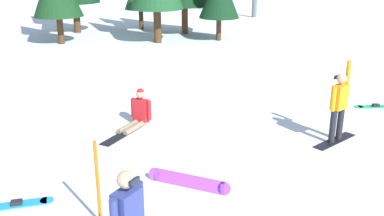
{
  "coord_description": "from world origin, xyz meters",
  "views": [
    {
      "loc": [
        -5.4,
        -4.48,
        4.36
      ],
      "look_at": [
        -1.23,
        4.19,
        1.0
      ],
      "focal_mm": 41.43,
      "sensor_mm": 36.0,
      "label": 1
    }
  ],
  "objects_px": {
    "snowboarder_background": "(138,114)",
    "loose_snowboard_near_left": "(383,106)",
    "loose_snowboard_near_right": "(189,181)",
    "snowboarder_midground": "(339,105)",
    "trail_marker_pole": "(98,183)",
    "loose_snowboard_far_spare": "(4,206)"
  },
  "relations": [
    {
      "from": "loose_snowboard_near_left",
      "to": "trail_marker_pole",
      "type": "relative_size",
      "value": 1.11
    },
    {
      "from": "snowboarder_midground",
      "to": "loose_snowboard_far_spare",
      "type": "xyz_separation_m",
      "value": [
        -7.55,
        0.32,
        -0.92
      ]
    },
    {
      "from": "snowboarder_background",
      "to": "loose_snowboard_near_right",
      "type": "distance_m",
      "value": 3.54
    },
    {
      "from": "snowboarder_midground",
      "to": "trail_marker_pole",
      "type": "distance_m",
      "value": 6.16
    },
    {
      "from": "snowboarder_background",
      "to": "trail_marker_pole",
      "type": "height_order",
      "value": "trail_marker_pole"
    },
    {
      "from": "snowboarder_background",
      "to": "loose_snowboard_near_left",
      "type": "xyz_separation_m",
      "value": [
        7.16,
        -1.72,
        -0.33
      ]
    },
    {
      "from": "loose_snowboard_near_right",
      "to": "snowboarder_background",
      "type": "bearing_deg",
      "value": 87.17
    },
    {
      "from": "snowboarder_background",
      "to": "loose_snowboard_near_left",
      "type": "bearing_deg",
      "value": -13.51
    },
    {
      "from": "loose_snowboard_near_right",
      "to": "loose_snowboard_near_left",
      "type": "distance_m",
      "value": 7.56
    },
    {
      "from": "snowboarder_midground",
      "to": "loose_snowboard_near_right",
      "type": "bearing_deg",
      "value": -173.77
    },
    {
      "from": "snowboarder_background",
      "to": "loose_snowboard_far_spare",
      "type": "height_order",
      "value": "snowboarder_background"
    },
    {
      "from": "snowboarder_midground",
      "to": "snowboarder_background",
      "type": "height_order",
      "value": "snowboarder_midground"
    },
    {
      "from": "loose_snowboard_near_right",
      "to": "loose_snowboard_near_left",
      "type": "bearing_deg",
      "value": 13.89
    },
    {
      "from": "snowboarder_background",
      "to": "trail_marker_pole",
      "type": "xyz_separation_m",
      "value": [
        -2.07,
        -4.02,
        0.41
      ]
    },
    {
      "from": "snowboarder_background",
      "to": "loose_snowboard_far_spare",
      "type": "distance_m",
      "value": 4.49
    },
    {
      "from": "loose_snowboard_near_left",
      "to": "trail_marker_pole",
      "type": "bearing_deg",
      "value": -166.02
    },
    {
      "from": "snowboarder_background",
      "to": "loose_snowboard_near_left",
      "type": "distance_m",
      "value": 7.37
    },
    {
      "from": "snowboarder_midground",
      "to": "loose_snowboard_near_left",
      "type": "distance_m",
      "value": 3.55
    },
    {
      "from": "loose_snowboard_near_right",
      "to": "trail_marker_pole",
      "type": "relative_size",
      "value": 0.91
    },
    {
      "from": "loose_snowboard_far_spare",
      "to": "loose_snowboard_near_right",
      "type": "bearing_deg",
      "value": -13.05
    },
    {
      "from": "loose_snowboard_far_spare",
      "to": "snowboarder_midground",
      "type": "bearing_deg",
      "value": -2.44
    },
    {
      "from": "snowboarder_background",
      "to": "loose_snowboard_near_right",
      "type": "height_order",
      "value": "snowboarder_background"
    }
  ]
}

